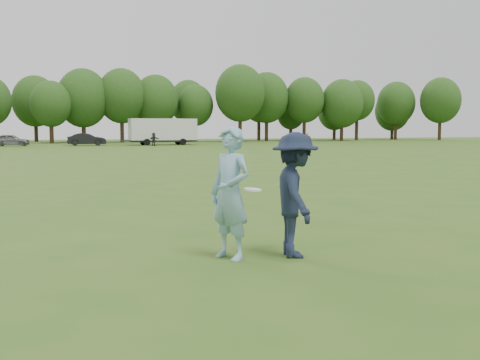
# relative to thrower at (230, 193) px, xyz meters

# --- Properties ---
(ground) EXTENTS (200.00, 200.00, 0.00)m
(ground) POSITION_rel_thrower_xyz_m (1.44, 0.09, -0.99)
(ground) COLOR #305818
(ground) RESTS_ON ground
(thrower) EXTENTS (0.75, 0.86, 1.99)m
(thrower) POSITION_rel_thrower_xyz_m (0.00, 0.00, 0.00)
(thrower) COLOR #80AEC6
(thrower) RESTS_ON ground
(defender) EXTENTS (0.96, 1.36, 1.91)m
(defender) POSITION_rel_thrower_xyz_m (0.98, -0.20, -0.04)
(defender) COLOR #182136
(defender) RESTS_ON ground
(player_far_b) EXTENTS (0.71, 1.03, 1.62)m
(player_far_b) POSITION_rel_thrower_xyz_m (24.18, 45.30, -0.18)
(player_far_b) COLOR navy
(player_far_b) RESTS_ON ground
(player_far_c) EXTENTS (0.90, 0.75, 1.56)m
(player_far_c) POSITION_rel_thrower_xyz_m (28.74, 53.52, -0.21)
(player_far_c) COLOR gold
(player_far_c) RESTS_ON ground
(player_far_d) EXTENTS (1.45, 1.17, 1.55)m
(player_far_d) POSITION_rel_thrower_xyz_m (10.39, 55.98, -0.22)
(player_far_d) COLOR #292929
(player_far_d) RESTS_ON ground
(car_e) EXTENTS (4.22, 2.15, 1.38)m
(car_e) POSITION_rel_thrower_xyz_m (-4.96, 61.07, -0.31)
(car_e) COLOR slate
(car_e) RESTS_ON ground
(car_f) EXTENTS (4.50, 1.70, 1.46)m
(car_f) POSITION_rel_thrower_xyz_m (3.30, 60.22, -0.26)
(car_f) COLOR black
(car_f) RESTS_ON ground
(field_cone) EXTENTS (0.28, 0.28, 0.30)m
(field_cone) POSITION_rel_thrower_xyz_m (17.80, 49.70, -0.84)
(field_cone) COLOR #FD480D
(field_cone) RESTS_ON ground
(disc_in_play) EXTENTS (0.29, 0.29, 0.06)m
(disc_in_play) POSITION_rel_thrower_xyz_m (0.26, -0.26, 0.07)
(disc_in_play) COLOR white
(disc_in_play) RESTS_ON ground
(cargo_trailer) EXTENTS (9.00, 2.75, 3.20)m
(cargo_trailer) POSITION_rel_thrower_xyz_m (12.26, 59.63, 0.78)
(cargo_trailer) COLOR silver
(cargo_trailer) RESTS_ON ground
(treeline) EXTENTS (130.35, 18.39, 11.74)m
(treeline) POSITION_rel_thrower_xyz_m (4.24, 76.99, 5.27)
(treeline) COLOR #332114
(treeline) RESTS_ON ground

